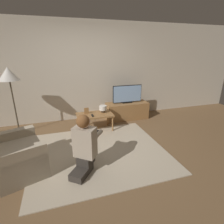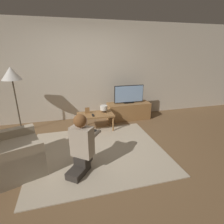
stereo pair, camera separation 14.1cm
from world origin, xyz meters
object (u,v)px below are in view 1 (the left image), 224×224
Objects in this scene: coffee_table at (95,116)px; floor_lamp at (9,77)px; person_kneeling at (84,143)px; table_lamp at (103,108)px; tv at (127,94)px; armchair at (13,157)px.

coffee_table is 0.56× the size of floor_lamp.
table_lamp is (0.69, 1.55, 0.02)m from person_kneeling.
tv is 0.54× the size of floor_lamp.
person_kneeling is at bearing -121.75° from armchair.
coffee_table is at bearing -70.18° from armchair.
armchair is (0.21, -1.58, -1.01)m from floor_lamp.
floor_lamp reaches higher than coffee_table.
coffee_table is at bearing -162.65° from table_lamp.
table_lamp is at bearing -72.41° from armchair.
tv is 2.47m from person_kneeling.
armchair is (-2.57, -1.70, -0.42)m from tv.
coffee_table is 2.03m from floor_lamp.
coffee_table is at bearing -11.43° from floor_lamp.
tv is 3.11m from armchair.
person_kneeling is (-1.49, -1.95, -0.23)m from tv.
floor_lamp reaches higher than armchair.
armchair reaches higher than table_lamp.
table_lamp is at bearing -153.15° from tv.
coffee_table is 4.77× the size of table_lamp.
tv is 0.87× the size of person_kneeling.
person_kneeling reaches higher than coffee_table.
tv reaches higher than armchair.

